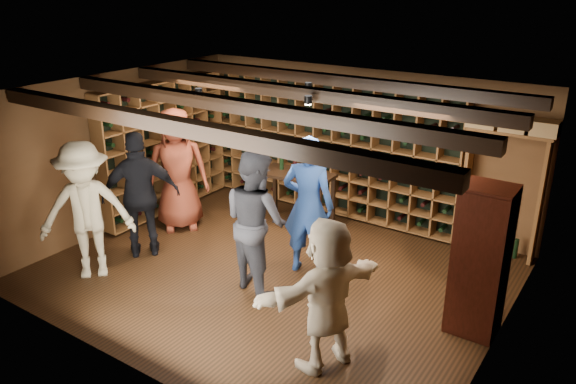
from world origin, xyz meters
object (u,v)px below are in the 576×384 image
Objects in this scene: display_cabinet at (480,264)px; guest_beige at (327,295)px; guest_khaki at (86,211)px; guest_woman_black at (141,195)px; man_blue_shirt at (308,206)px; man_grey_suit at (256,221)px; tasting_table at (296,179)px; guest_red_floral at (177,169)px.

display_cabinet is 1.85m from guest_beige.
display_cabinet is 0.92× the size of guest_khaki.
guest_woman_black is 0.84m from guest_khaki.
man_grey_suit is at bearing 50.96° from man_blue_shirt.
man_blue_shirt reaches higher than tasting_table.
man_grey_suit is (-0.33, -0.73, -0.03)m from man_blue_shirt.
tasting_table is at bearing -168.61° from guest_woman_black.
guest_beige is (3.48, -0.69, -0.10)m from guest_woman_black.
display_cabinet is at bearing 162.88° from man_blue_shirt.
guest_khaki reaches higher than guest_woman_black.
display_cabinet is at bearing -49.73° from guest_red_floral.
man_blue_shirt reaches higher than guest_woman_black.
guest_beige is at bearing -126.50° from display_cabinet.
guest_red_floral is (-2.52, 0.10, 0.01)m from man_blue_shirt.
tasting_table is (1.40, 2.95, -0.15)m from guest_khaki.
man_blue_shirt is 1.05× the size of guest_woman_black.
man_blue_shirt is 2.43m from guest_woman_black.
guest_khaki is at bearing -160.97° from display_cabinet.
man_grey_suit is 2.05m from tasting_table.
display_cabinet is 0.89× the size of guest_red_floral.
guest_khaki is at bearing -64.63° from guest_beige.
guest_beige is (3.62, 0.14, -0.12)m from guest_khaki.
guest_red_floral reaches higher than man_blue_shirt.
man_grey_suit is (-2.67, -0.62, 0.09)m from display_cabinet.
tasting_table is (1.53, 1.11, -0.19)m from guest_red_floral.
man_blue_shirt reaches higher than display_cabinet.
guest_khaki is 3.27m from tasting_table.
guest_woman_black is at bearing -122.47° from guest_red_floral.
guest_red_floral is at bearing 46.30° from guest_khaki.
guest_red_floral reaches higher than guest_woman_black.
guest_woman_black reaches higher than tasting_table.
display_cabinet reaches higher than tasting_table.
man_grey_suit is 0.95× the size of guest_red_floral.
man_blue_shirt reaches higher than guest_khaki.
guest_red_floral is at bearing -91.20° from guest_beige.
man_grey_suit is 2.33m from guest_red_floral.
guest_red_floral is 1.90m from tasting_table.
display_cabinet is at bearing 142.10° from guest_woman_black.
guest_woman_black is (-4.59, -0.80, 0.08)m from display_cabinet.
display_cabinet is 0.93× the size of man_grey_suit.
guest_red_floral reaches higher than man_grey_suit.
guest_woman_black is at bearing -170.13° from display_cabinet.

